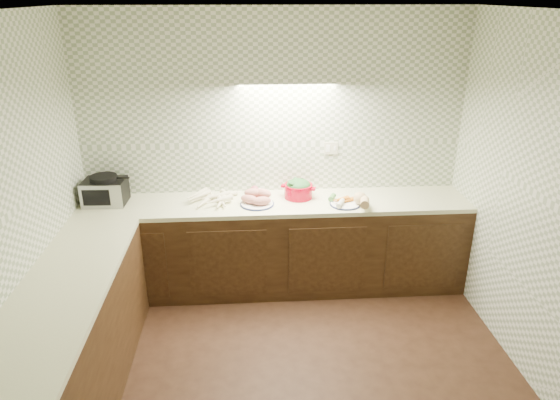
{
  "coord_description": "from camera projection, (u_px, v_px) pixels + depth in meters",
  "views": [
    {
      "loc": [
        -0.26,
        -2.76,
        2.7
      ],
      "look_at": [
        0.02,
        1.25,
        1.02
      ],
      "focal_mm": 32.0,
      "sensor_mm": 36.0,
      "label": 1
    }
  ],
  "objects": [
    {
      "name": "dutch_oven",
      "position": [
        298.0,
        189.0,
        4.69
      ],
      "size": [
        0.34,
        0.34,
        0.18
      ],
      "rotation": [
        0.0,
        0.0,
        -0.36
      ],
      "color": "#AA0017",
      "rests_on": "counter"
    },
    {
      "name": "toaster_oven",
      "position": [
        105.0,
        191.0,
        4.56
      ],
      "size": [
        0.38,
        0.3,
        0.27
      ],
      "rotation": [
        0.0,
        0.0,
        -0.04
      ],
      "color": "black",
      "rests_on": "counter"
    },
    {
      "name": "counter",
      "position": [
        198.0,
        295.0,
        4.01
      ],
      "size": [
        3.6,
        3.6,
        0.9
      ],
      "color": "black",
      "rests_on": "ground"
    },
    {
      "name": "onion_bowl",
      "position": [
        256.0,
        193.0,
        4.72
      ],
      "size": [
        0.15,
        0.15,
        0.12
      ],
      "color": "black",
      "rests_on": "counter"
    },
    {
      "name": "room",
      "position": [
        291.0,
        186.0,
        2.97
      ],
      "size": [
        3.6,
        3.6,
        2.6
      ],
      "color": "black",
      "rests_on": "ground"
    },
    {
      "name": "sweet_potato_plate",
      "position": [
        257.0,
        199.0,
        4.56
      ],
      "size": [
        0.32,
        0.31,
        0.14
      ],
      "rotation": [
        0.0,
        0.0,
        -0.33
      ],
      "color": "#171D46",
      "rests_on": "counter"
    },
    {
      "name": "parsnip_pile",
      "position": [
        216.0,
        198.0,
        4.62
      ],
      "size": [
        0.49,
        0.42,
        0.08
      ],
      "color": "#EEE5BD",
      "rests_on": "counter"
    },
    {
      "name": "veg_plate",
      "position": [
        352.0,
        200.0,
        4.54
      ],
      "size": [
        0.38,
        0.32,
        0.13
      ],
      "rotation": [
        0.0,
        0.0,
        -0.37
      ],
      "color": "#171D46",
      "rests_on": "counter"
    }
  ]
}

